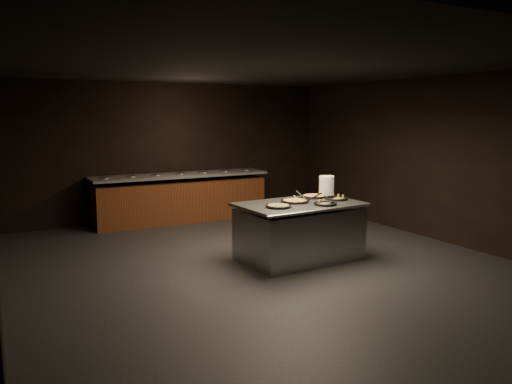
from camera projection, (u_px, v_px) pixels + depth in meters
room at (263, 168)px, 7.25m from camera, size 7.02×8.02×2.92m
salad_bar at (181, 200)px, 10.51m from camera, size 3.70×0.83×1.18m
serving_counter at (299, 232)px, 7.70m from camera, size 1.92×1.30×0.89m
plate_stack at (327, 187)px, 8.17m from camera, size 0.24×0.24×0.34m
pan_veggie_whole at (278, 206)px, 7.26m from camera, size 0.38×0.38×0.04m
pan_cheese_whole at (295, 201)px, 7.69m from camera, size 0.44×0.44×0.04m
pan_cheese_slices_a at (314, 196)px, 8.15m from camera, size 0.42×0.42×0.04m
pan_cheese_slices_b at (325, 204)px, 7.46m from camera, size 0.35×0.35×0.04m
pan_veggie_slices at (336, 198)px, 7.93m from camera, size 0.37×0.37×0.04m
server_left at (299, 197)px, 7.73m from camera, size 0.20×0.32×0.17m
server_right at (318, 199)px, 7.51m from camera, size 0.31×0.27×0.18m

